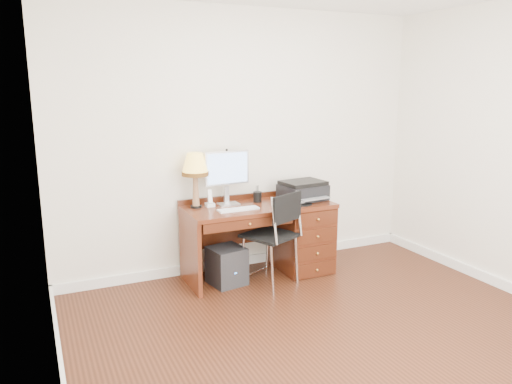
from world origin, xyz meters
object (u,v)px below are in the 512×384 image
leg_lamp (195,168)px  chair (273,230)px  desk (286,233)px  monitor (227,171)px  phone (210,202)px  equipment_box (227,266)px  printer (303,190)px

leg_lamp → chair: leg_lamp is taller
desk → monitor: size_ratio=2.78×
monitor → phone: size_ratio=3.16×
monitor → equipment_box: 0.94m
chair → desk: bearing=21.7°
desk → leg_lamp: 1.19m
printer → phone: 1.00m
desk → printer: bearing=1.8°
leg_lamp → equipment_box: bearing=-44.9°
monitor → printer: 0.84m
desk → printer: printer is taller
chair → equipment_box: bearing=124.2°
desk → chair: chair is taller
monitor → phone: bearing=-176.9°
leg_lamp → phone: bearing=-9.4°
monitor → equipment_box: monitor is taller
equipment_box → chair: bearing=-41.9°
monitor → leg_lamp: 0.34m
printer → leg_lamp: size_ratio=0.90×
desk → leg_lamp: (-0.93, 0.14, 0.73)m
desk → monitor: bearing=166.6°
printer → monitor: bearing=163.1°
printer → leg_lamp: 1.17m
phone → chair: 0.69m
equipment_box → printer: bearing=-4.5°
phone → chair: (0.48, -0.44, -0.23)m
chair → equipment_box: size_ratio=2.52×
equipment_box → desk: bearing=-3.4°
printer → phone: printer is taller
phone → equipment_box: bearing=-67.4°
leg_lamp → equipment_box: (0.23, -0.23, -0.96)m
leg_lamp → phone: size_ratio=3.15×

